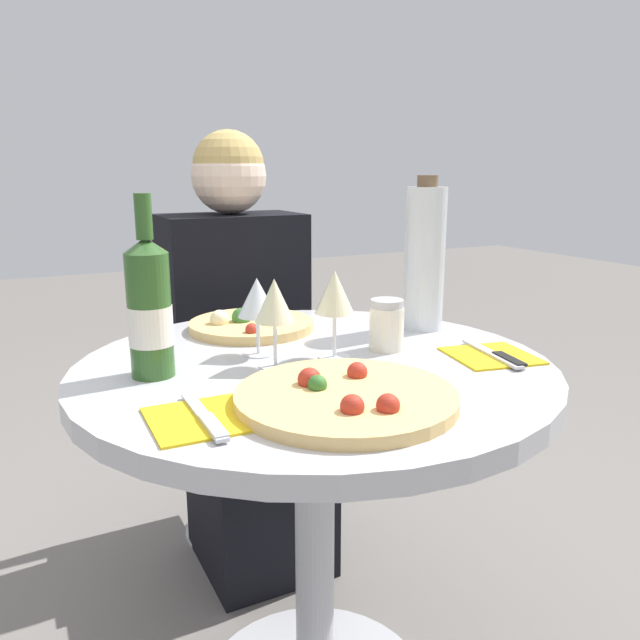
{
  "coord_description": "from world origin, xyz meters",
  "views": [
    {
      "loc": [
        -0.49,
        -0.98,
        1.08
      ],
      "look_at": [
        -0.03,
        -0.08,
        0.84
      ],
      "focal_mm": 35.0,
      "sensor_mm": 36.0,
      "label": 1
    }
  ],
  "objects_px": {
    "pizza_large": "(346,397)",
    "wine_bottle": "(150,309)",
    "seated_diner": "(245,370)",
    "dining_table": "(315,444)",
    "tall_carafe": "(425,258)",
    "chair_behind_diner": "(229,388)"
  },
  "relations": [
    {
      "from": "dining_table",
      "to": "wine_bottle",
      "type": "distance_m",
      "value": 0.4
    },
    {
      "from": "chair_behind_diner",
      "to": "wine_bottle",
      "type": "distance_m",
      "value": 0.87
    },
    {
      "from": "dining_table",
      "to": "tall_carafe",
      "type": "relative_size",
      "value": 2.63
    },
    {
      "from": "dining_table",
      "to": "chair_behind_diner",
      "type": "distance_m",
      "value": 0.75
    },
    {
      "from": "dining_table",
      "to": "seated_diner",
      "type": "distance_m",
      "value": 0.6
    },
    {
      "from": "chair_behind_diner",
      "to": "seated_diner",
      "type": "distance_m",
      "value": 0.17
    },
    {
      "from": "seated_diner",
      "to": "dining_table",
      "type": "bearing_deg",
      "value": 82.71
    },
    {
      "from": "chair_behind_diner",
      "to": "pizza_large",
      "type": "height_order",
      "value": "chair_behind_diner"
    },
    {
      "from": "chair_behind_diner",
      "to": "wine_bottle",
      "type": "bearing_deg",
      "value": 62.28
    },
    {
      "from": "seated_diner",
      "to": "tall_carafe",
      "type": "height_order",
      "value": "seated_diner"
    },
    {
      "from": "seated_diner",
      "to": "pizza_large",
      "type": "bearing_deg",
      "value": 80.98
    },
    {
      "from": "chair_behind_diner",
      "to": "pizza_large",
      "type": "xyz_separation_m",
      "value": [
        -0.13,
        -0.94,
        0.31
      ]
    },
    {
      "from": "dining_table",
      "to": "seated_diner",
      "type": "xyz_separation_m",
      "value": [
        0.08,
        0.59,
        -0.04
      ]
    },
    {
      "from": "dining_table",
      "to": "pizza_large",
      "type": "bearing_deg",
      "value": -103.81
    },
    {
      "from": "seated_diner",
      "to": "wine_bottle",
      "type": "distance_m",
      "value": 0.72
    },
    {
      "from": "seated_diner",
      "to": "wine_bottle",
      "type": "relative_size",
      "value": 3.86
    },
    {
      "from": "pizza_large",
      "to": "tall_carafe",
      "type": "xyz_separation_m",
      "value": [
        0.38,
        0.33,
        0.15
      ]
    },
    {
      "from": "pizza_large",
      "to": "wine_bottle",
      "type": "xyz_separation_m",
      "value": [
        -0.23,
        0.27,
        0.11
      ]
    },
    {
      "from": "seated_diner",
      "to": "wine_bottle",
      "type": "bearing_deg",
      "value": 56.32
    },
    {
      "from": "dining_table",
      "to": "wine_bottle",
      "type": "bearing_deg",
      "value": 168.52
    },
    {
      "from": "dining_table",
      "to": "wine_bottle",
      "type": "xyz_separation_m",
      "value": [
        -0.28,
        0.06,
        0.28
      ]
    },
    {
      "from": "wine_bottle",
      "to": "dining_table",
      "type": "bearing_deg",
      "value": -11.48
    }
  ]
}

